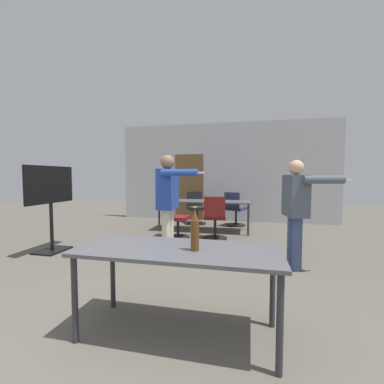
% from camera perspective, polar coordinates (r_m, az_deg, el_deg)
% --- Properties ---
extents(ground_plane, '(24.00, 24.00, 0.00)m').
position_cam_1_polar(ground_plane, '(2.17, -13.84, -35.47)').
color(ground_plane, '#5B564C').
extents(back_wall, '(6.55, 0.12, 2.97)m').
position_cam_1_polar(back_wall, '(7.90, 7.08, 4.31)').
color(back_wall, '#BCBCC1').
rests_on(back_wall, ground_plane).
extents(conference_table_near, '(1.71, 0.71, 0.75)m').
position_cam_1_polar(conference_table_near, '(2.25, -3.01, -14.25)').
color(conference_table_near, '#4C4C51').
rests_on(conference_table_near, ground_plane).
extents(conference_table_far, '(2.28, 0.77, 0.75)m').
position_cam_1_polar(conference_table_far, '(6.43, 2.77, -2.48)').
color(conference_table_far, '#4C4C51').
rests_on(conference_table_far, ground_plane).
extents(tv_screen, '(0.44, 1.10, 1.55)m').
position_cam_1_polar(tv_screen, '(5.27, -28.92, -1.35)').
color(tv_screen, black).
rests_on(tv_screen, ground_plane).
extents(person_right_polo, '(0.78, 0.67, 1.71)m').
position_cam_1_polar(person_right_polo, '(4.20, -5.24, -1.05)').
color(person_right_polo, beige).
rests_on(person_right_polo, ground_plane).
extents(person_far_watching, '(0.83, 0.68, 1.60)m').
position_cam_1_polar(person_far_watching, '(4.06, 22.17, -2.55)').
color(person_far_watching, '#3D4C75').
rests_on(person_far_watching, ground_plane).
extents(office_chair_far_left, '(0.55, 0.52, 0.90)m').
position_cam_1_polar(office_chair_far_left, '(5.73, -3.89, -6.00)').
color(office_chair_far_left, black).
rests_on(office_chair_far_left, ground_plane).
extents(office_chair_near_pushed, '(0.65, 0.67, 0.91)m').
position_cam_1_polar(office_chair_near_pushed, '(7.42, 0.94, -3.76)').
color(office_chair_near_pushed, black).
rests_on(office_chair_near_pushed, ground_plane).
extents(office_chair_far_right, '(0.61, 0.65, 0.94)m').
position_cam_1_polar(office_chair_far_right, '(7.13, 9.51, -3.97)').
color(office_chair_far_right, black).
rests_on(office_chair_far_right, ground_plane).
extents(office_chair_side_rolled, '(0.52, 0.57, 0.94)m').
position_cam_1_polar(office_chair_side_rolled, '(5.55, 5.12, -6.01)').
color(office_chair_side_rolled, black).
rests_on(office_chair_side_rolled, ground_plane).
extents(beer_bottle, '(0.07, 0.07, 0.36)m').
position_cam_1_polar(beer_bottle, '(2.12, 0.63, -8.42)').
color(beer_bottle, '#563314').
rests_on(beer_bottle, conference_table_near).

